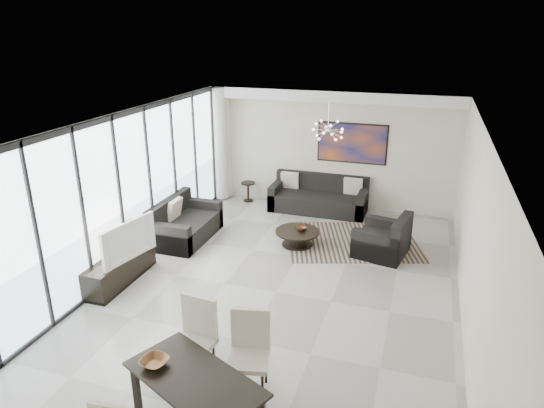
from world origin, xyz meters
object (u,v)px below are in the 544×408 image
at_px(sofa_main, 319,199).
at_px(dining_table, 195,384).
at_px(tv_console, 120,269).
at_px(television, 124,239).
at_px(coffee_table, 297,237).

distance_m(sofa_main, dining_table, 7.17).
xyz_separation_m(tv_console, television, (0.16, -0.01, 0.60)).
distance_m(tv_console, dining_table, 3.83).
bearing_deg(tv_console, television, -2.78).
distance_m(coffee_table, sofa_main, 2.12).
bearing_deg(tv_console, coffee_table, 43.09).
distance_m(sofa_main, television, 5.20).
xyz_separation_m(coffee_table, sofa_main, (-0.03, 2.12, 0.10)).
xyz_separation_m(coffee_table, television, (-2.45, -2.45, 0.67)).
height_order(television, dining_table, television).
bearing_deg(dining_table, television, 135.35).
xyz_separation_m(television, dining_table, (2.62, -2.59, -0.26)).
height_order(coffee_table, tv_console, tv_console).
bearing_deg(sofa_main, dining_table, -88.36).
height_order(sofa_main, tv_console, sofa_main).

